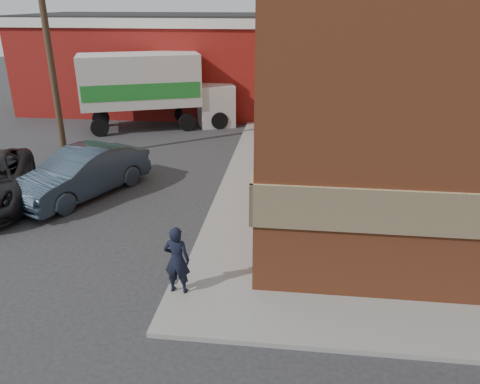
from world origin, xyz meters
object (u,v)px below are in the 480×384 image
(warehouse, at_px, (164,62))
(box_truck, at_px, (155,86))
(man, at_px, (177,260))
(brick_building, at_px, (472,52))
(utility_pole, at_px, (48,45))
(sedan, at_px, (82,173))

(warehouse, height_order, box_truck, warehouse)
(warehouse, bearing_deg, man, -74.02)
(brick_building, height_order, man, brick_building)
(utility_pole, bearing_deg, warehouse, 82.23)
(warehouse, distance_m, man, 21.15)
(utility_pole, xyz_separation_m, man, (7.30, -9.25, -3.80))
(brick_building, bearing_deg, sedan, -164.45)
(man, bearing_deg, utility_pole, -48.54)
(brick_building, relative_size, utility_pole, 2.03)
(brick_building, relative_size, sedan, 3.61)
(warehouse, xyz_separation_m, sedan, (1.06, -14.74, -1.98))
(box_truck, bearing_deg, warehouse, 79.75)
(warehouse, relative_size, utility_pole, 1.81)
(utility_pole, relative_size, sedan, 1.78)
(utility_pole, height_order, sedan, utility_pole)
(man, bearing_deg, box_truck, -68.99)
(brick_building, bearing_deg, warehouse, 142.80)
(warehouse, height_order, utility_pole, utility_pole)
(man, height_order, box_truck, box_truck)
(brick_building, height_order, sedan, brick_building)
(box_truck, bearing_deg, brick_building, -43.76)
(utility_pole, distance_m, box_truck, 6.71)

